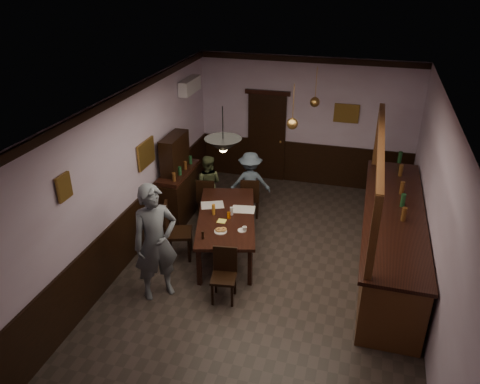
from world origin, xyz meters
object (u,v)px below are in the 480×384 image
(pendant_iron, at_px, (223,145))
(pendant_brass_mid, at_px, (292,124))
(chair_near, at_px, (224,272))
(person_seated_right, at_px, (250,182))
(chair_far_right, at_px, (250,196))
(coffee_cup, at_px, (245,229))
(chair_side, at_px, (173,229))
(dining_table, at_px, (226,218))
(pendant_brass_far, at_px, (315,102))
(person_standing, at_px, (155,242))
(chair_far_left, at_px, (206,196))
(soda_can, at_px, (229,215))
(sideboard, at_px, (179,185))
(person_seated_left, at_px, (208,184))
(bar_counter, at_px, (391,238))

(pendant_iron, relative_size, pendant_brass_mid, 0.88)
(chair_near, bearing_deg, person_seated_right, 88.37)
(chair_far_right, xyz_separation_m, coffee_cup, (0.37, -1.79, 0.31))
(chair_side, bearing_deg, pendant_iron, -125.13)
(dining_table, xyz_separation_m, pendant_brass_far, (1.18, 2.29, 1.61))
(chair_far_right, distance_m, coffee_cup, 1.85)
(chair_side, distance_m, pendant_brass_far, 3.81)
(dining_table, bearing_deg, chair_near, -74.36)
(person_standing, relative_size, person_seated_right, 1.46)
(pendant_brass_mid, bearing_deg, person_seated_right, 140.00)
(chair_far_left, relative_size, soda_can, 7.31)
(chair_near, xyz_separation_m, sideboard, (-1.69, 2.26, 0.23))
(soda_can, bearing_deg, chair_far_right, 89.28)
(chair_far_right, xyz_separation_m, chair_side, (-0.94, -1.79, 0.10))
(sideboard, bearing_deg, person_seated_left, 38.85)
(chair_far_left, distance_m, chair_far_right, 0.90)
(bar_counter, bearing_deg, person_standing, -153.97)
(soda_can, relative_size, bar_counter, 0.03)
(chair_side, bearing_deg, chair_far_left, -20.62)
(dining_table, relative_size, chair_far_left, 2.72)
(person_standing, bearing_deg, chair_side, 55.93)
(dining_table, bearing_deg, sideboard, 143.51)
(bar_counter, relative_size, pendant_brass_mid, 5.24)
(chair_near, relative_size, person_seated_left, 0.70)
(dining_table, xyz_separation_m, chair_side, (-0.85, -0.44, -0.10))
(soda_can, distance_m, sideboard, 1.77)
(dining_table, xyz_separation_m, pendant_iron, (0.21, -0.77, 1.71))
(pendant_brass_mid, bearing_deg, pendant_brass_far, 82.28)
(person_seated_right, xyz_separation_m, bar_counter, (2.85, -1.36, -0.07))
(chair_far_right, bearing_deg, pendant_iron, 82.07)
(bar_counter, xyz_separation_m, pendant_iron, (-2.66, -1.03, 1.80))
(pendant_brass_mid, bearing_deg, chair_far_left, 170.33)
(chair_near, xyz_separation_m, bar_counter, (2.52, 1.53, 0.12))
(dining_table, height_order, chair_far_right, chair_far_right)
(chair_near, distance_m, coffee_cup, 0.90)
(chair_far_left, height_order, bar_counter, bar_counter)
(person_seated_right, xyz_separation_m, pendant_brass_far, (1.15, 0.67, 1.63))
(chair_far_right, relative_size, pendant_brass_far, 1.09)
(chair_far_left, distance_m, pendant_brass_far, 2.92)
(person_seated_right, relative_size, coffee_cup, 16.71)
(dining_table, bearing_deg, chair_far_left, 124.98)
(chair_side, height_order, bar_counter, bar_counter)
(chair_near, xyz_separation_m, chair_side, (-1.21, 0.83, 0.10))
(coffee_cup, bearing_deg, soda_can, 122.24)
(chair_far_left, xyz_separation_m, pendant_brass_far, (1.96, 1.18, 1.82))
(dining_table, distance_m, chair_far_right, 1.37)
(chair_far_left, bearing_deg, person_standing, 83.47)
(chair_side, height_order, coffee_cup, chair_side)
(person_standing, distance_m, person_seated_left, 2.88)
(chair_side, bearing_deg, pendant_brass_mid, -73.51)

